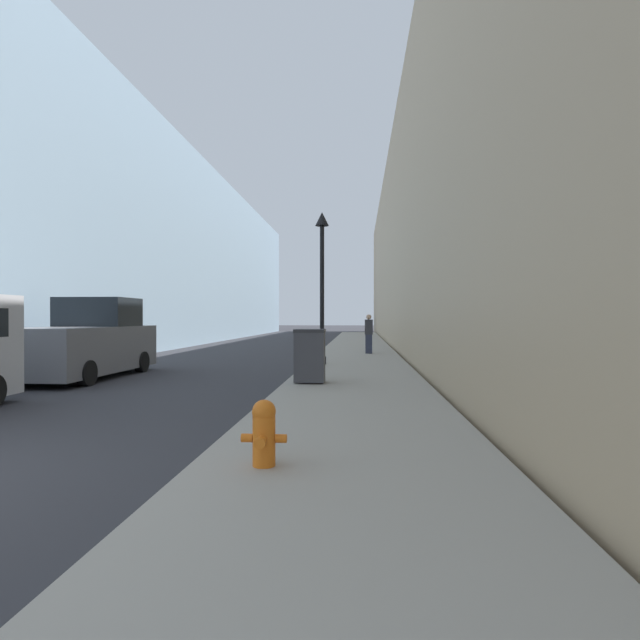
# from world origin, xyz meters

# --- Properties ---
(sidewalk_right) EXTENTS (3.42, 60.00, 0.15)m
(sidewalk_right) POSITION_xyz_m (5.28, 18.00, 0.07)
(sidewalk_right) COLOR #9E998E
(sidewalk_right) RESTS_ON ground
(building_left_glass) EXTENTS (12.00, 60.00, 11.75)m
(building_left_glass) POSITION_xyz_m (-10.41, 26.00, 5.87)
(building_left_glass) COLOR #849EB2
(building_left_glass) RESTS_ON ground
(building_right_stone) EXTENTS (12.00, 60.00, 11.70)m
(building_right_stone) POSITION_xyz_m (13.09, 26.00, 5.85)
(building_right_stone) COLOR tan
(building_right_stone) RESTS_ON ground
(fire_hydrant) EXTENTS (0.48, 0.37, 0.69)m
(fire_hydrant) POSITION_xyz_m (4.36, 1.04, 0.51)
(fire_hydrant) COLOR orange
(fire_hydrant) RESTS_ON sidewalk_right
(trash_bin) EXTENTS (0.72, 0.64, 1.27)m
(trash_bin) POSITION_xyz_m (4.18, 7.66, 0.80)
(trash_bin) COLOR #3D3D42
(trash_bin) RESTS_ON sidewalk_right
(lamppost) EXTENTS (0.45, 0.45, 5.04)m
(lamppost) POSITION_xyz_m (4.13, 12.37, 3.36)
(lamppost) COLOR black
(lamppost) RESTS_ON sidewalk_right
(pickup_truck) EXTENTS (2.26, 5.05, 2.28)m
(pickup_truck) POSITION_xyz_m (-2.39, 9.44, 0.96)
(pickup_truck) COLOR slate
(pickup_truck) RESTS_ON ground
(pedestrian_on_sidewalk) EXTENTS (0.34, 0.22, 1.68)m
(pedestrian_on_sidewalk) POSITION_xyz_m (5.76, 17.37, 0.99)
(pedestrian_on_sidewalk) COLOR #2D3347
(pedestrian_on_sidewalk) RESTS_ON sidewalk_right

